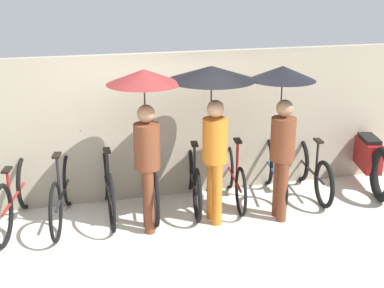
{
  "coord_description": "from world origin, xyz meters",
  "views": [
    {
      "loc": [
        -1.17,
        -5.36,
        3.19
      ],
      "look_at": [
        0.5,
        1.04,
        1.0
      ],
      "focal_mm": 50.0,
      "sensor_mm": 36.0,
      "label": 1
    }
  ],
  "objects_px": {
    "parked_bicycle_5": "(193,178)",
    "parked_bicycle_6": "(234,176)",
    "pedestrian_leading": "(145,109)",
    "motorcycle": "(367,157)",
    "pedestrian_trailing": "(283,107)",
    "parked_bicycle_1": "(15,196)",
    "parked_bicycle_8": "(311,170)",
    "parked_bicycle_4": "(151,182)",
    "parked_bicycle_7": "(274,171)",
    "parked_bicycle_2": "(62,193)",
    "parked_bicycle_3": "(108,186)",
    "pedestrian_center": "(212,98)"
  },
  "relations": [
    {
      "from": "parked_bicycle_6",
      "to": "parked_bicycle_3",
      "type": "bearing_deg",
      "value": 97.71
    },
    {
      "from": "parked_bicycle_2",
      "to": "parked_bicycle_5",
      "type": "height_order",
      "value": "parked_bicycle_2"
    },
    {
      "from": "parked_bicycle_8",
      "to": "pedestrian_trailing",
      "type": "bearing_deg",
      "value": 134.02
    },
    {
      "from": "parked_bicycle_8",
      "to": "motorcycle",
      "type": "distance_m",
      "value": 1.0
    },
    {
      "from": "parked_bicycle_6",
      "to": "pedestrian_center",
      "type": "height_order",
      "value": "pedestrian_center"
    },
    {
      "from": "parked_bicycle_7",
      "to": "motorcycle",
      "type": "relative_size",
      "value": 0.84
    },
    {
      "from": "pedestrian_leading",
      "to": "pedestrian_center",
      "type": "height_order",
      "value": "same"
    },
    {
      "from": "parked_bicycle_5",
      "to": "parked_bicycle_7",
      "type": "xyz_separation_m",
      "value": [
        1.19,
        -0.06,
        0.01
      ]
    },
    {
      "from": "parked_bicycle_7",
      "to": "motorcycle",
      "type": "distance_m",
      "value": 1.59
    },
    {
      "from": "parked_bicycle_6",
      "to": "pedestrian_leading",
      "type": "distance_m",
      "value": 1.87
    },
    {
      "from": "parked_bicycle_7",
      "to": "pedestrian_center",
      "type": "xyz_separation_m",
      "value": [
        -1.08,
        -0.48,
        1.27
      ]
    },
    {
      "from": "parked_bicycle_2",
      "to": "parked_bicycle_6",
      "type": "bearing_deg",
      "value": -78.66
    },
    {
      "from": "pedestrian_trailing",
      "to": "pedestrian_center",
      "type": "bearing_deg",
      "value": 175.22
    },
    {
      "from": "parked_bicycle_5",
      "to": "parked_bicycle_6",
      "type": "bearing_deg",
      "value": -86.21
    },
    {
      "from": "parked_bicycle_7",
      "to": "parked_bicycle_4",
      "type": "bearing_deg",
      "value": 100.41
    },
    {
      "from": "parked_bicycle_4",
      "to": "parked_bicycle_8",
      "type": "relative_size",
      "value": 1.05
    },
    {
      "from": "parked_bicycle_8",
      "to": "motorcycle",
      "type": "bearing_deg",
      "value": -76.27
    },
    {
      "from": "parked_bicycle_3",
      "to": "pedestrian_trailing",
      "type": "relative_size",
      "value": 0.88
    },
    {
      "from": "parked_bicycle_4",
      "to": "parked_bicycle_6",
      "type": "distance_m",
      "value": 1.2
    },
    {
      "from": "pedestrian_trailing",
      "to": "motorcycle",
      "type": "distance_m",
      "value": 2.21
    },
    {
      "from": "parked_bicycle_8",
      "to": "parked_bicycle_4",
      "type": "bearing_deg",
      "value": 95.64
    },
    {
      "from": "motorcycle",
      "to": "pedestrian_trailing",
      "type": "bearing_deg",
      "value": 125.62
    },
    {
      "from": "parked_bicycle_1",
      "to": "pedestrian_center",
      "type": "height_order",
      "value": "pedestrian_center"
    },
    {
      "from": "parked_bicycle_1",
      "to": "pedestrian_trailing",
      "type": "distance_m",
      "value": 3.62
    },
    {
      "from": "parked_bicycle_2",
      "to": "parked_bicycle_3",
      "type": "bearing_deg",
      "value": -72.62
    },
    {
      "from": "parked_bicycle_5",
      "to": "pedestrian_center",
      "type": "bearing_deg",
      "value": -159.59
    },
    {
      "from": "parked_bicycle_4",
      "to": "motorcycle",
      "type": "bearing_deg",
      "value": -84.0
    },
    {
      "from": "motorcycle",
      "to": "parked_bicycle_6",
      "type": "bearing_deg",
      "value": 106.28
    },
    {
      "from": "parked_bicycle_5",
      "to": "pedestrian_leading",
      "type": "height_order",
      "value": "pedestrian_leading"
    },
    {
      "from": "parked_bicycle_5",
      "to": "pedestrian_center",
      "type": "height_order",
      "value": "pedestrian_center"
    },
    {
      "from": "parked_bicycle_1",
      "to": "pedestrian_leading",
      "type": "relative_size",
      "value": 0.9
    },
    {
      "from": "parked_bicycle_2",
      "to": "pedestrian_trailing",
      "type": "height_order",
      "value": "pedestrian_trailing"
    },
    {
      "from": "parked_bicycle_8",
      "to": "pedestrian_trailing",
      "type": "distance_m",
      "value": 1.53
    },
    {
      "from": "parked_bicycle_1",
      "to": "parked_bicycle_8",
      "type": "xyz_separation_m",
      "value": [
        4.18,
        -0.0,
        -0.05
      ]
    },
    {
      "from": "parked_bicycle_1",
      "to": "parked_bicycle_2",
      "type": "height_order",
      "value": "parked_bicycle_2"
    },
    {
      "from": "parked_bicycle_1",
      "to": "pedestrian_trailing",
      "type": "bearing_deg",
      "value": -87.91
    },
    {
      "from": "parked_bicycle_5",
      "to": "parked_bicycle_8",
      "type": "xyz_separation_m",
      "value": [
        1.79,
        -0.07,
        -0.02
      ]
    },
    {
      "from": "parked_bicycle_6",
      "to": "parked_bicycle_8",
      "type": "xyz_separation_m",
      "value": [
        1.19,
        -0.02,
        -0.01
      ]
    },
    {
      "from": "parked_bicycle_2",
      "to": "pedestrian_leading",
      "type": "bearing_deg",
      "value": -103.5
    },
    {
      "from": "parked_bicycle_7",
      "to": "pedestrian_trailing",
      "type": "relative_size",
      "value": 0.84
    },
    {
      "from": "parked_bicycle_4",
      "to": "parked_bicycle_8",
      "type": "bearing_deg",
      "value": -86.38
    },
    {
      "from": "parked_bicycle_5",
      "to": "pedestrian_trailing",
      "type": "distance_m",
      "value": 1.66
    },
    {
      "from": "pedestrian_leading",
      "to": "motorcycle",
      "type": "relative_size",
      "value": 1.0
    },
    {
      "from": "parked_bicycle_6",
      "to": "parked_bicycle_8",
      "type": "relative_size",
      "value": 0.97
    },
    {
      "from": "parked_bicycle_6",
      "to": "parked_bicycle_4",
      "type": "bearing_deg",
      "value": 96.95
    },
    {
      "from": "parked_bicycle_3",
      "to": "pedestrian_leading",
      "type": "distance_m",
      "value": 1.36
    },
    {
      "from": "parked_bicycle_3",
      "to": "pedestrian_trailing",
      "type": "distance_m",
      "value": 2.54
    },
    {
      "from": "parked_bicycle_2",
      "to": "pedestrian_leading",
      "type": "height_order",
      "value": "pedestrian_leading"
    },
    {
      "from": "parked_bicycle_1",
      "to": "parked_bicycle_3",
      "type": "xyz_separation_m",
      "value": [
        1.19,
        0.04,
        0.0
      ]
    },
    {
      "from": "parked_bicycle_5",
      "to": "parked_bicycle_2",
      "type": "bearing_deg",
      "value": 101.88
    }
  ]
}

